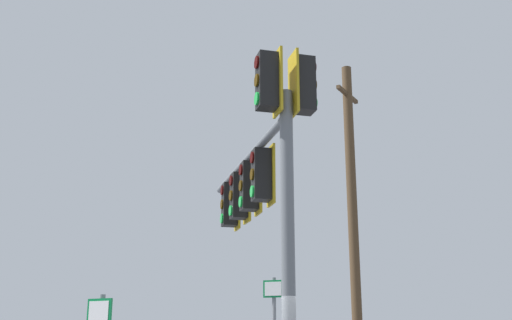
% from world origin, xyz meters
% --- Properties ---
extents(signal_mast_assembly, '(4.33, 3.65, 6.25)m').
position_xyz_m(signal_mast_assembly, '(-1.75, -1.03, 4.49)').
color(signal_mast_assembly, slate).
rests_on(signal_mast_assembly, ground).
extents(utility_pole_wooden, '(1.62, 0.32, 10.86)m').
position_xyz_m(utility_pole_wooden, '(-11.46, -2.14, 5.52)').
color(utility_pole_wooden, '#4C3823').
rests_on(utility_pole_wooden, ground).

